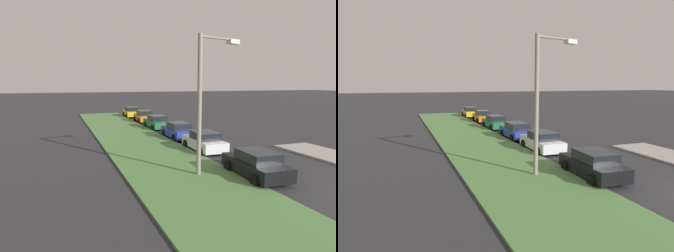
% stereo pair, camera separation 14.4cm
% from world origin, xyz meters
% --- Properties ---
extents(grass_median, '(60.00, 6.00, 0.12)m').
position_xyz_m(grass_median, '(10.00, 6.74, 0.06)').
color(grass_median, '#517F42').
rests_on(grass_median, ground).
extents(parked_car_black, '(4.39, 2.21, 1.47)m').
position_xyz_m(parked_car_black, '(4.11, 3.11, 0.72)').
color(parked_car_black, black).
rests_on(parked_car_black, ground).
extents(parked_car_white, '(4.34, 2.09, 1.47)m').
position_xyz_m(parked_car_white, '(10.68, 2.84, 0.72)').
color(parked_car_white, silver).
rests_on(parked_car_white, ground).
extents(parked_car_blue, '(4.32, 2.06, 1.47)m').
position_xyz_m(parked_car_blue, '(16.01, 2.76, 0.72)').
color(parked_car_blue, '#23389E').
rests_on(parked_car_blue, ground).
extents(parked_car_green, '(4.32, 2.06, 1.47)m').
position_xyz_m(parked_car_green, '(22.27, 2.75, 0.72)').
color(parked_car_green, '#1E6B38').
rests_on(parked_car_green, ground).
extents(parked_car_orange, '(4.39, 2.19, 1.47)m').
position_xyz_m(parked_car_orange, '(28.30, 2.53, 0.72)').
color(parked_car_orange, orange).
rests_on(parked_car_orange, ground).
extents(parked_car_yellow, '(4.40, 2.21, 1.47)m').
position_xyz_m(parked_car_yellow, '(34.33, 2.73, 0.72)').
color(parked_car_yellow, gold).
rests_on(parked_car_yellow, ground).
extents(streetlight, '(1.02, 2.82, 7.50)m').
position_xyz_m(streetlight, '(5.39, 5.58, 4.39)').
color(streetlight, gray).
rests_on(streetlight, ground).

